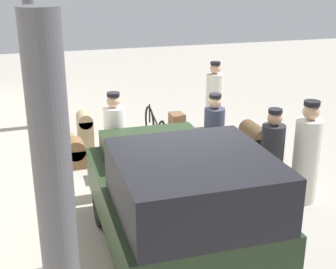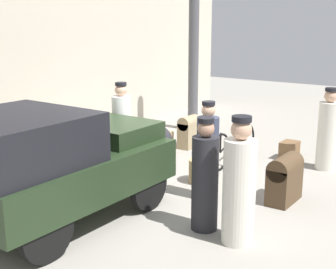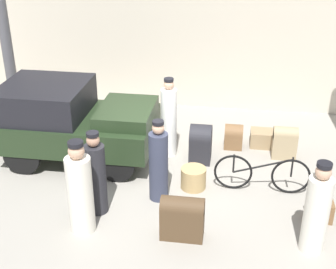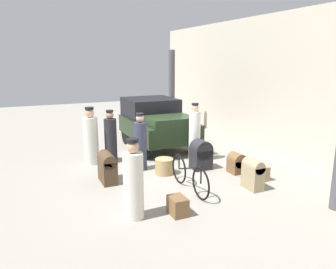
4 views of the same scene
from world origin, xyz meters
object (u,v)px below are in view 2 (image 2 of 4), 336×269
object	(u,v)px
trunk_barrel_dark	(147,143)
suitcase_small_leather	(289,150)
wicker_basket	(203,171)
conductor_in_dark_uniform	(328,133)
truck	(51,160)
trunk_wicker_pale	(189,131)
porter_lifting_near_truck	(239,187)
suitcase_black_upright	(159,140)
porter_standing_middle	(207,155)
suitcase_tan_flat	(154,149)
trunk_large_brown	(285,177)
bicycle	(234,146)
porter_with_bicycle	(122,135)
porter_carrying_trunk	(205,180)

from	to	relation	value
trunk_barrel_dark	suitcase_small_leather	xyz separation A→B (m)	(1.59, -2.56, -0.09)
wicker_basket	conductor_in_dark_uniform	distance (m)	2.65
truck	trunk_wicker_pale	xyz separation A→B (m)	(4.57, 0.65, -0.53)
porter_lifting_near_truck	suitcase_black_upright	world-z (taller)	porter_lifting_near_truck
truck	porter_lifting_near_truck	world-z (taller)	porter_lifting_near_truck
porter_standing_middle	suitcase_black_upright	xyz separation A→B (m)	(2.00, 2.48, -0.55)
suitcase_black_upright	trunk_wicker_pale	world-z (taller)	trunk_wicker_pale
porter_standing_middle	porter_lifting_near_truck	world-z (taller)	porter_lifting_near_truck
conductor_in_dark_uniform	wicker_basket	bearing A→B (deg)	143.27
suitcase_tan_flat	trunk_large_brown	world-z (taller)	suitcase_tan_flat
bicycle	wicker_basket	size ratio (longest dim) A/B	3.70
conductor_in_dark_uniform	suitcase_tan_flat	distance (m)	3.39
truck	bicycle	xyz separation A→B (m)	(4.03, -0.79, -0.54)
wicker_basket	porter_standing_middle	bearing A→B (deg)	-142.99
conductor_in_dark_uniform	porter_with_bicycle	xyz separation A→B (m)	(-2.77, 2.86, 0.10)
wicker_basket	trunk_wicker_pale	size ratio (longest dim) A/B	0.67
trunk_large_brown	truck	bearing A→B (deg)	137.89
bicycle	trunk_barrel_dark	world-z (taller)	bicycle
trunk_barrel_dark	suitcase_tan_flat	bearing A→B (deg)	-133.90
wicker_basket	porter_carrying_trunk	bearing A→B (deg)	-147.56
conductor_in_dark_uniform	trunk_barrel_dark	distance (m)	3.69
truck	suitcase_black_upright	bearing A→B (deg)	15.72
trunk_wicker_pale	bicycle	bearing A→B (deg)	-110.41
trunk_wicker_pale	trunk_large_brown	distance (m)	3.60
trunk_barrel_dark	trunk_wicker_pale	size ratio (longest dim) A/B	0.76
suitcase_tan_flat	truck	bearing A→B (deg)	-174.70
bicycle	porter_with_bicycle	xyz separation A→B (m)	(-2.00, 1.23, 0.45)
porter_lifting_near_truck	conductor_in_dark_uniform	bearing A→B (deg)	0.90
conductor_in_dark_uniform	suitcase_small_leather	distance (m)	1.03
porter_standing_middle	suitcase_small_leather	size ratio (longest dim) A/B	3.73
truck	porter_carrying_trunk	bearing A→B (deg)	-60.72
suitcase_black_upright	suitcase_small_leather	bearing A→B (deg)	-71.00
porter_lifting_near_truck	trunk_large_brown	xyz separation A→B (m)	(1.71, 0.06, -0.36)
truck	trunk_large_brown	world-z (taller)	truck
trunk_barrel_dark	trunk_large_brown	xyz separation A→B (m)	(-0.77, -3.41, 0.13)
wicker_basket	porter_carrying_trunk	distance (m)	2.01
porter_carrying_trunk	trunk_large_brown	distance (m)	1.72
trunk_barrel_dark	suitcase_tan_flat	xyz separation A→B (m)	(-0.70, -0.73, 0.15)
trunk_large_brown	porter_standing_middle	bearing A→B (deg)	118.08
wicker_basket	porter_standing_middle	size ratio (longest dim) A/B	0.31
wicker_basket	trunk_wicker_pale	xyz separation A→B (m)	(1.85, 1.51, 0.18)
suitcase_tan_flat	wicker_basket	bearing A→B (deg)	-91.92
wicker_basket	porter_with_bicycle	world-z (taller)	porter_with_bicycle
trunk_large_brown	suitcase_small_leather	world-z (taller)	trunk_large_brown
trunk_barrel_dark	bicycle	bearing A→B (deg)	-71.95
bicycle	trunk_large_brown	distance (m)	2.12
truck	bicycle	size ratio (longest dim) A/B	1.74
truck	trunk_wicker_pale	world-z (taller)	truck
wicker_basket	suitcase_small_leather	size ratio (longest dim) A/B	1.15
porter_standing_middle	trunk_barrel_dark	distance (m)	2.72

